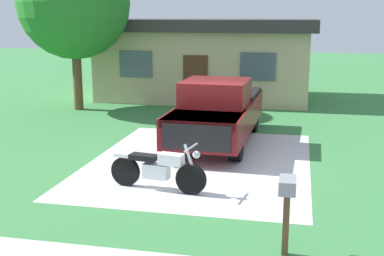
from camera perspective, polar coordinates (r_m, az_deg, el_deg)
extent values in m
plane|color=#397B40|center=(12.97, 0.91, -3.86)|extent=(80.00, 80.00, 0.00)
cube|color=silver|center=(12.97, 0.91, -3.85)|extent=(5.52, 7.01, 0.01)
cylinder|color=black|center=(10.59, -0.11, -5.83)|extent=(0.67, 0.22, 0.66)
cylinder|color=black|center=(11.22, -7.53, -4.87)|extent=(0.67, 0.22, 0.66)
cube|color=silver|center=(10.87, -4.06, -4.88)|extent=(0.59, 0.35, 0.32)
cube|color=silver|center=(10.64, -2.38, -3.55)|extent=(0.55, 0.34, 0.24)
cube|color=black|center=(10.91, -5.51, -3.30)|extent=(0.64, 0.37, 0.12)
cube|color=silver|center=(11.12, -7.58, -3.05)|extent=(0.51, 0.27, 0.08)
cylinder|color=silver|center=(10.48, -0.12, -3.91)|extent=(0.34, 0.11, 0.77)
cylinder|color=silver|center=(10.39, -0.12, -2.22)|extent=(0.15, 0.70, 0.04)
sphere|color=silver|center=(10.39, 0.50, -3.03)|extent=(0.16, 0.16, 0.16)
cylinder|color=black|center=(13.01, 5.01, -1.93)|extent=(0.32, 0.85, 0.84)
cylinder|color=black|center=(13.35, -1.96, -1.52)|extent=(0.32, 0.85, 0.84)
cylinder|color=black|center=(16.39, 6.89, 1.08)|extent=(0.32, 0.85, 0.84)
cylinder|color=black|center=(16.66, 1.28, 1.35)|extent=(0.32, 0.85, 0.84)
cube|color=maroon|center=(14.79, 2.97, 1.39)|extent=(2.16, 5.65, 0.80)
cube|color=maroon|center=(12.96, 1.45, 1.13)|extent=(1.95, 1.95, 0.20)
cube|color=maroon|center=(14.28, 2.70, 4.04)|extent=(1.85, 1.95, 0.70)
cube|color=#3F4C56|center=(13.52, 2.05, 3.12)|extent=(1.70, 0.21, 0.60)
cube|color=black|center=(16.25, 4.01, 3.29)|extent=(1.97, 2.45, 0.50)
cube|color=black|center=(12.14, 0.51, -1.11)|extent=(1.70, 0.15, 0.64)
cube|color=#4C3823|center=(8.10, 10.58, -10.39)|extent=(0.10, 0.10, 1.10)
cube|color=gray|center=(7.88, 10.76, -6.38)|extent=(0.26, 0.48, 0.22)
cylinder|color=brown|center=(20.48, -12.83, 5.71)|extent=(0.36, 0.36, 2.64)
sphere|color=#277829|center=(20.35, -13.23, 13.63)|extent=(4.30, 4.30, 4.30)
cube|color=tan|center=(22.98, 1.68, 7.20)|extent=(9.00, 5.00, 3.00)
cube|color=#383333|center=(22.88, 1.71, 11.57)|extent=(9.60, 5.60, 0.50)
cube|color=#4C2D19|center=(20.56, 0.39, 5.30)|extent=(1.00, 0.08, 2.10)
cube|color=#4C5966|center=(21.14, -6.37, 7.20)|extent=(1.40, 0.06, 1.10)
cube|color=#4C5966|center=(20.13, 7.48, 6.90)|extent=(1.40, 0.06, 1.10)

